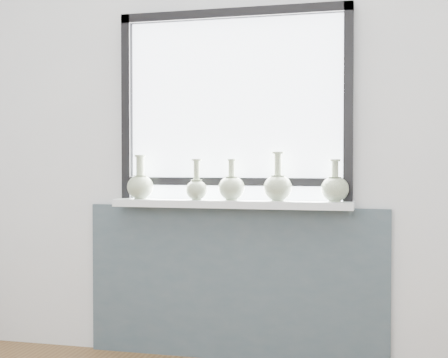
% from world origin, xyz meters
% --- Properties ---
extents(back_wall, '(3.60, 0.02, 2.60)m').
position_xyz_m(back_wall, '(0.00, 1.81, 1.30)').
color(back_wall, silver).
rests_on(back_wall, ground).
extents(apron_panel, '(1.70, 0.03, 0.86)m').
position_xyz_m(apron_panel, '(0.00, 1.78, 0.43)').
color(apron_panel, '#424F58').
rests_on(apron_panel, ground).
extents(windowsill, '(1.32, 0.18, 0.04)m').
position_xyz_m(windowsill, '(0.00, 1.71, 0.88)').
color(windowsill, silver).
rests_on(windowsill, apron_panel).
extents(window, '(1.30, 0.06, 1.05)m').
position_xyz_m(window, '(0.00, 1.77, 1.44)').
color(window, black).
rests_on(window, windowsill).
extents(vase_a, '(0.15, 0.15, 0.25)m').
position_xyz_m(vase_a, '(-0.52, 1.69, 0.98)').
color(vase_a, '#9CAE8A').
rests_on(vase_a, windowsill).
extents(vase_b, '(0.12, 0.12, 0.23)m').
position_xyz_m(vase_b, '(-0.19, 1.68, 0.97)').
color(vase_b, '#9CAE8A').
rests_on(vase_b, windowsill).
extents(vase_c, '(0.14, 0.14, 0.23)m').
position_xyz_m(vase_c, '(0.00, 1.70, 0.97)').
color(vase_c, '#9CAE8A').
rests_on(vase_c, windowsill).
extents(vase_d, '(0.15, 0.15, 0.26)m').
position_xyz_m(vase_d, '(0.26, 1.70, 0.98)').
color(vase_d, '#9CAE8A').
rests_on(vase_d, windowsill).
extents(vase_e, '(0.15, 0.15, 0.22)m').
position_xyz_m(vase_e, '(0.56, 1.70, 0.98)').
color(vase_e, '#9CAE8A').
rests_on(vase_e, windowsill).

